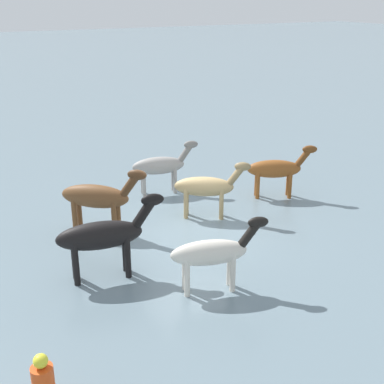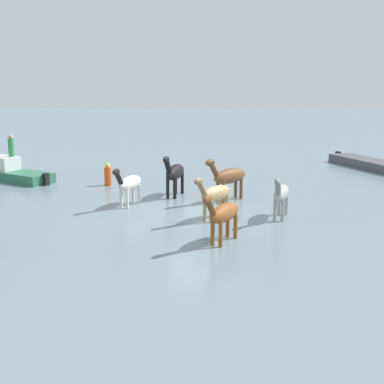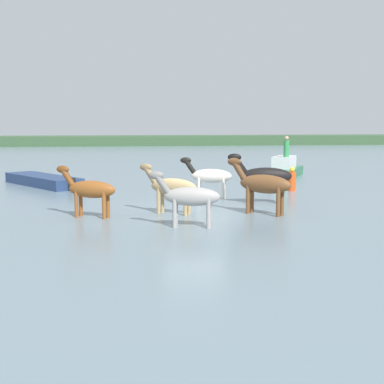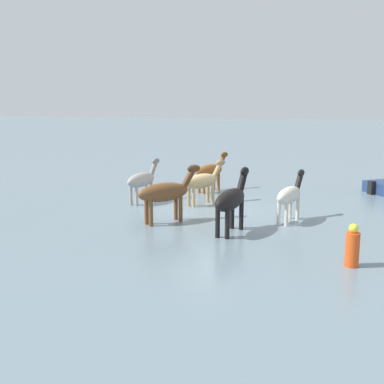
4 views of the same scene
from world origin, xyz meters
TOP-DOWN VIEW (x-y plane):
  - ground_plane at (0.00, 0.00)m, footprint 171.20×171.20m
  - distant_shoreline at (0.00, 51.72)m, footprint 154.08×6.00m
  - horse_mid_herd at (-0.85, -0.60)m, footprint 2.11×1.51m
  - horse_dun_straggler at (1.08, 3.05)m, footprint 2.24×1.00m
  - horse_chestnut_trailing at (2.34, -1.09)m, footprint 2.16×1.96m
  - horse_rear_stallion at (-3.69, -0.97)m, footprint 2.18×1.32m
  - horse_gray_outer at (-0.51, -3.10)m, footprint 2.27×0.92m
  - horse_pinto_flank at (3.02, 1.35)m, footprint 2.59×0.96m
  - boat_dinghy_port at (6.50, 10.71)m, footprint 3.92×5.51m
  - boat_tender_starboard at (-6.64, 8.53)m, footprint 4.46×5.36m
  - person_spotter_bow at (6.68, 10.52)m, footprint 0.32×0.32m
  - buoy_channel_marker at (5.31, 4.99)m, footprint 0.36×0.36m

SIDE VIEW (x-z plane):
  - ground_plane at x=0.00m, z-range 0.00..0.00m
  - distant_shoreline at x=0.00m, z-range -1.20..1.20m
  - boat_tender_starboard at x=-6.64m, z-range -0.20..0.57m
  - boat_dinghy_port at x=6.50m, z-range -0.36..1.01m
  - buoy_channel_marker at x=5.31m, z-range -0.06..1.08m
  - horse_dun_straggler at x=1.08m, z-range 0.09..1.83m
  - horse_gray_outer at x=-0.51m, z-range 0.09..1.84m
  - horse_rear_stallion at x=-3.69m, z-range 0.09..1.85m
  - horse_mid_herd at x=-0.85m, z-range 0.09..1.86m
  - horse_chestnut_trailing at x=2.34m, z-range 0.10..2.06m
  - horse_pinto_flank at x=3.02m, z-range 0.10..2.10m
  - person_spotter_bow at x=6.68m, z-range 1.17..2.36m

